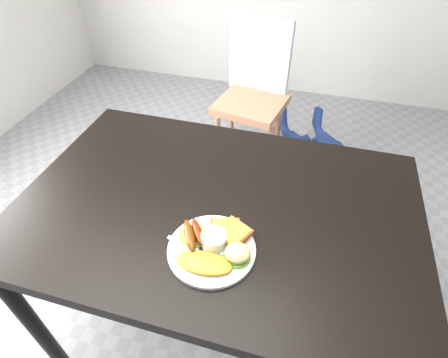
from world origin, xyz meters
The scene contains 15 objects.
room_floor centered at (0.00, 0.00, -0.01)m, with size 4.00×4.50×0.02m, color gray.
dining_table centered at (0.00, 0.00, 0.73)m, with size 1.20×0.80×0.04m, color black.
dining_chair centered at (-0.13, 1.12, 0.45)m, with size 0.38×0.38×0.04m, color #B37856.
person centered at (0.36, 0.85, 0.70)m, with size 0.50×0.34×1.40m, color navy.
plate centered at (0.04, -0.17, 0.76)m, with size 0.23×0.23×0.01m, color white.
lettuce_left centered at (-0.02, -0.15, 0.77)m, with size 0.09×0.08×0.01m, color #339020.
lettuce_right centered at (0.11, -0.19, 0.77)m, with size 0.07×0.07×0.01m, color #5BA021.
omelette centered at (0.03, -0.23, 0.77)m, with size 0.15×0.07×0.02m, color orange.
sausage_a centered at (-0.03, -0.16, 0.78)m, with size 0.03×0.11×0.03m, color #632906.
sausage_b centered at (-0.01, -0.15, 0.78)m, with size 0.02×0.10×0.02m, color maroon.
ramekin centered at (0.04, -0.16, 0.78)m, with size 0.07×0.07×0.04m, color white.
toast_a centered at (0.06, -0.11, 0.77)m, with size 0.08×0.08×0.01m, color brown.
toast_b centered at (0.08, -0.12, 0.78)m, with size 0.08×0.08×0.01m, color brown.
potato_salad centered at (0.11, -0.19, 0.79)m, with size 0.07×0.06×0.04m, color beige.
fork centered at (-0.01, -0.18, 0.76)m, with size 0.16×0.01×0.00m, color #ADAFB7.
Camera 1 is at (0.22, -0.70, 1.51)m, focal length 28.00 mm.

